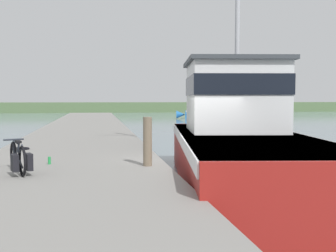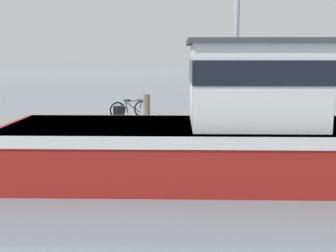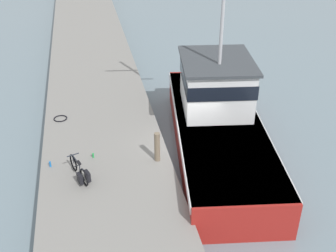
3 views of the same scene
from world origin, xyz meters
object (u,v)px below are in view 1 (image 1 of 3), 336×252
bicycle_touring (19,159)px  mooring_post (148,141)px  fishing_boat_main (238,137)px  water_bottle_by_bike (49,160)px  boat_white_moored (207,112)px

bicycle_touring → mooring_post: size_ratio=1.34×
fishing_boat_main → mooring_post: bearing=-138.9°
water_bottle_by_bike → fishing_boat_main: bearing=13.0°
bicycle_touring → mooring_post: 2.92m
mooring_post → boat_white_moored: bearing=73.2°
boat_white_moored → water_bottle_by_bike: boat_white_moored is taller
mooring_post → water_bottle_by_bike: 2.49m
boat_white_moored → mooring_post: (-12.49, -41.31, 0.65)m
fishing_boat_main → mooring_post: 3.45m
boat_white_moored → bicycle_touring: 44.64m
boat_white_moored → mooring_post: bearing=174.9°
boat_white_moored → mooring_post: boat_white_moored is taller
boat_white_moored → bicycle_touring: (-15.33, -41.92, 0.38)m
mooring_post → fishing_boat_main: bearing=32.8°
water_bottle_by_bike → boat_white_moored: bearing=69.9°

